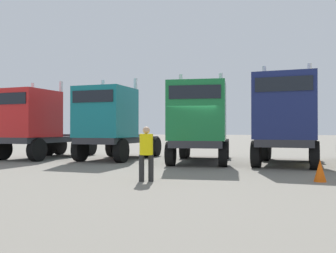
{
  "coord_description": "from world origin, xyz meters",
  "views": [
    {
      "loc": [
        3.62,
        -15.49,
        1.53
      ],
      "look_at": [
        -1.8,
        2.36,
        1.7
      ],
      "focal_mm": 39.27,
      "sensor_mm": 36.0,
      "label": 1
    }
  ],
  "objects_px": {
    "semi_truck_navy": "(286,119)",
    "visitor_in_hivis": "(146,150)",
    "semi_truck_red": "(35,123)",
    "semi_truck_green": "(199,122)",
    "traffic_cone_near": "(320,171)",
    "semi_truck_teal": "(111,122)"
  },
  "relations": [
    {
      "from": "semi_truck_green",
      "to": "visitor_in_hivis",
      "type": "xyz_separation_m",
      "value": [
        -0.31,
        -6.06,
        -0.94
      ]
    },
    {
      "from": "semi_truck_teal",
      "to": "semi_truck_green",
      "type": "distance_m",
      "value": 4.67
    },
    {
      "from": "semi_truck_teal",
      "to": "semi_truck_green",
      "type": "relative_size",
      "value": 0.88
    },
    {
      "from": "visitor_in_hivis",
      "to": "traffic_cone_near",
      "type": "relative_size",
      "value": 2.47
    },
    {
      "from": "traffic_cone_near",
      "to": "semi_truck_red",
      "type": "bearing_deg",
      "value": 160.45
    },
    {
      "from": "semi_truck_red",
      "to": "semi_truck_navy",
      "type": "xyz_separation_m",
      "value": [
        12.53,
        -0.15,
        0.07
      ]
    },
    {
      "from": "semi_truck_navy",
      "to": "semi_truck_red",
      "type": "bearing_deg",
      "value": -86.99
    },
    {
      "from": "semi_truck_teal",
      "to": "visitor_in_hivis",
      "type": "distance_m",
      "value": 7.98
    },
    {
      "from": "semi_truck_red",
      "to": "semi_truck_teal",
      "type": "xyz_separation_m",
      "value": [
        4.15,
        0.45,
        0.01
      ]
    },
    {
      "from": "semi_truck_teal",
      "to": "traffic_cone_near",
      "type": "distance_m",
      "value": 10.74
    },
    {
      "from": "semi_truck_green",
      "to": "traffic_cone_near",
      "type": "bearing_deg",
      "value": 38.18
    },
    {
      "from": "semi_truck_teal",
      "to": "semi_truck_navy",
      "type": "xyz_separation_m",
      "value": [
        8.38,
        -0.6,
        0.06
      ]
    },
    {
      "from": "semi_truck_navy",
      "to": "traffic_cone_near",
      "type": "bearing_deg",
      "value": 14.48
    },
    {
      "from": "semi_truck_red",
      "to": "visitor_in_hivis",
      "type": "xyz_separation_m",
      "value": [
        8.48,
        -6.18,
        -0.96
      ]
    },
    {
      "from": "semi_truck_red",
      "to": "semi_truck_green",
      "type": "relative_size",
      "value": 0.91
    },
    {
      "from": "semi_truck_teal",
      "to": "semi_truck_navy",
      "type": "distance_m",
      "value": 8.4
    },
    {
      "from": "semi_truck_green",
      "to": "visitor_in_hivis",
      "type": "distance_m",
      "value": 6.14
    },
    {
      "from": "semi_truck_green",
      "to": "visitor_in_hivis",
      "type": "height_order",
      "value": "semi_truck_green"
    },
    {
      "from": "semi_truck_navy",
      "to": "visitor_in_hivis",
      "type": "distance_m",
      "value": 7.34
    },
    {
      "from": "semi_truck_red",
      "to": "semi_truck_green",
      "type": "distance_m",
      "value": 8.79
    },
    {
      "from": "semi_truck_red",
      "to": "traffic_cone_near",
      "type": "relative_size",
      "value": 9.19
    },
    {
      "from": "semi_truck_red",
      "to": "visitor_in_hivis",
      "type": "relative_size",
      "value": 3.73
    }
  ]
}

